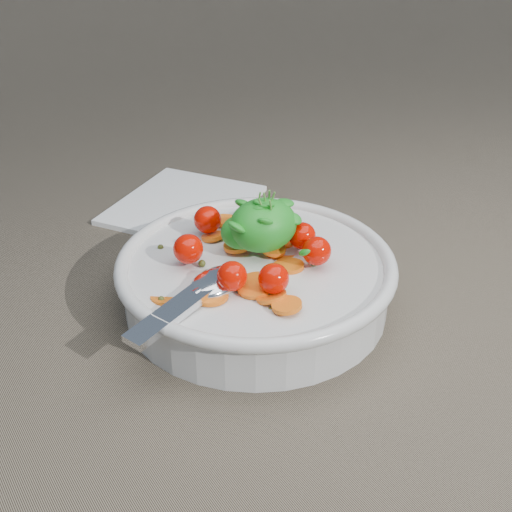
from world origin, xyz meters
TOP-DOWN VIEW (x-y plane):
  - ground at (0.00, 0.00)m, footprint 6.00×6.00m
  - bowl at (0.01, -0.01)m, footprint 0.25×0.23m
  - napkin at (0.05, 0.20)m, footprint 0.20×0.20m

SIDE VIEW (x-z plane):
  - ground at x=0.00m, z-range 0.00..0.00m
  - napkin at x=0.05m, z-range 0.00..0.01m
  - bowl at x=0.01m, z-range -0.02..0.08m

